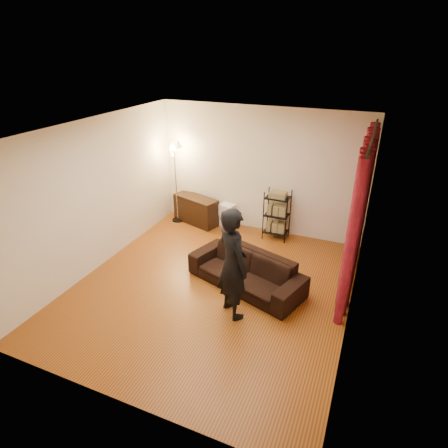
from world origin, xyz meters
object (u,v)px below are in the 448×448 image
at_px(floor_lamp, 176,183).
at_px(wire_shelf, 277,215).
at_px(person, 233,264).
at_px(media_cabinet, 196,210).
at_px(sofa, 246,271).
at_px(storage_boxes, 228,215).

bearing_deg(floor_lamp, wire_shelf, 1.27).
distance_m(person, media_cabinet, 3.40).
relative_size(sofa, floor_lamp, 1.10).
bearing_deg(person, wire_shelf, -49.96).
bearing_deg(storage_boxes, wire_shelf, -5.20).
height_order(sofa, storage_boxes, sofa).
bearing_deg(sofa, storage_boxes, 138.45).
bearing_deg(person, sofa, -47.40).
relative_size(person, media_cabinet, 1.64).
relative_size(person, floor_lamp, 0.96).
xyz_separation_m(media_cabinet, storage_boxes, (0.75, 0.08, -0.04)).
relative_size(media_cabinet, floor_lamp, 0.59).
height_order(media_cabinet, storage_boxes, media_cabinet).
height_order(storage_boxes, wire_shelf, wire_shelf).
xyz_separation_m(person, wire_shelf, (-0.06, 2.68, -0.35)).
relative_size(sofa, storage_boxes, 3.74).
bearing_deg(sofa, floor_lamp, 160.24).
distance_m(sofa, media_cabinet, 2.74).
xyz_separation_m(person, media_cabinet, (-1.98, 2.71, -0.57)).
height_order(media_cabinet, wire_shelf, wire_shelf).
relative_size(sofa, wire_shelf, 1.90).
relative_size(storage_boxes, floor_lamp, 0.29).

